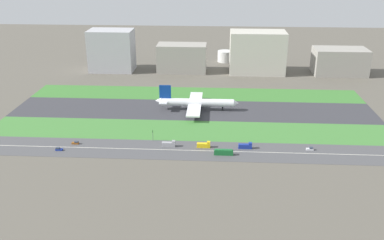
# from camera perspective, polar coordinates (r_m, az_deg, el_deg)

# --- Properties ---
(ground_plane) EXTENTS (800.00, 800.00, 0.00)m
(ground_plane) POSITION_cam_1_polar(r_m,az_deg,el_deg) (335.94, 0.15, 1.34)
(ground_plane) COLOR #5B564C
(runway) EXTENTS (280.00, 46.00, 0.10)m
(runway) POSITION_cam_1_polar(r_m,az_deg,el_deg) (335.92, 0.15, 1.34)
(runway) COLOR #38383D
(runway) RESTS_ON ground_plane
(grass_median_north) EXTENTS (280.00, 36.00, 0.10)m
(grass_median_north) POSITION_cam_1_polar(r_m,az_deg,el_deg) (374.60, 0.51, 3.51)
(grass_median_north) COLOR #3D7A33
(grass_median_north) RESTS_ON ground_plane
(grass_median_south) EXTENTS (280.00, 36.00, 0.10)m
(grass_median_south) POSITION_cam_1_polar(r_m,az_deg,el_deg) (297.85, -0.31, -1.38)
(grass_median_south) COLOR #427F38
(grass_median_south) RESTS_ON ground_plane
(highway) EXTENTS (280.00, 28.00, 0.10)m
(highway) POSITION_cam_1_polar(r_m,az_deg,el_deg) (268.74, -0.76, -4.03)
(highway) COLOR #4C4C4F
(highway) RESTS_ON ground_plane
(highway_centerline) EXTENTS (266.00, 0.50, 0.01)m
(highway_centerline) POSITION_cam_1_polar(r_m,az_deg,el_deg) (268.72, -0.76, -4.02)
(highway_centerline) COLOR silver
(highway_centerline) RESTS_ON highway
(airliner) EXTENTS (65.00, 56.00, 19.70)m
(airliner) POSITION_cam_1_polar(r_m,az_deg,el_deg) (333.75, 0.44, 2.33)
(airliner) COLOR white
(airliner) RESTS_ON runway
(car_1) EXTENTS (4.40, 1.80, 2.00)m
(car_1) POSITION_cam_1_polar(r_m,az_deg,el_deg) (278.57, 15.38, -3.70)
(car_1) COLOR silver
(car_1) RESTS_ON highway
(truck_0) EXTENTS (8.40, 2.50, 4.00)m
(truck_0) POSITION_cam_1_polar(r_m,az_deg,el_deg) (273.56, -3.07, -3.21)
(truck_0) COLOR #99999E
(truck_0) RESTS_ON highway
(car_2) EXTENTS (4.40, 1.80, 2.00)m
(car_2) POSITION_cam_1_polar(r_m,az_deg,el_deg) (280.73, -17.23, -3.71)
(car_2) COLOR navy
(car_2) RESTS_ON highway
(car_0) EXTENTS (4.40, 1.80, 2.00)m
(car_0) POSITION_cam_1_polar(r_m,az_deg,el_deg) (286.78, -15.17, -2.93)
(car_0) COLOR brown
(car_0) RESTS_ON highway
(truck_1) EXTENTS (8.40, 2.50, 4.00)m
(truck_1) POSITION_cam_1_polar(r_m,az_deg,el_deg) (272.06, 1.59, -3.33)
(truck_1) COLOR yellow
(truck_1) RESTS_ON highway
(bus_0) EXTENTS (11.60, 2.50, 3.50)m
(bus_0) POSITION_cam_1_polar(r_m,az_deg,el_deg) (262.90, 4.20, -4.27)
(bus_0) COLOR #19662D
(bus_0) RESTS_ON highway
(truck_2) EXTENTS (8.40, 2.50, 4.00)m
(truck_2) POSITION_cam_1_polar(r_m,az_deg,el_deg) (272.60, 7.11, -3.44)
(truck_2) COLOR navy
(truck_2) RESTS_ON highway
(traffic_light) EXTENTS (0.36, 0.50, 7.20)m
(traffic_light) POSITION_cam_1_polar(r_m,az_deg,el_deg) (281.17, -5.21, -1.97)
(traffic_light) COLOR #4C4C51
(traffic_light) RESTS_ON highway
(terminal_building) EXTENTS (44.17, 28.83, 41.81)m
(terminal_building) POSITION_cam_1_polar(r_m,az_deg,el_deg) (452.29, -10.59, 9.04)
(terminal_building) COLOR #B2B2B7
(terminal_building) RESTS_ON ground_plane
(hangar_building) EXTENTS (49.38, 26.01, 28.10)m
(hangar_building) POSITION_cam_1_polar(r_m,az_deg,el_deg) (442.18, -1.35, 8.21)
(hangar_building) COLOR #9E998E
(hangar_building) RESTS_ON ground_plane
(office_tower) EXTENTS (54.73, 31.14, 41.80)m
(office_tower) POSITION_cam_1_polar(r_m,az_deg,el_deg) (440.93, 8.64, 8.85)
(office_tower) COLOR beige
(office_tower) RESTS_ON ground_plane
(cargo_warehouse) EXTENTS (51.66, 30.33, 25.73)m
(cargo_warehouse) POSITION_cam_1_polar(r_m,az_deg,el_deg) (457.47, 18.97, 7.35)
(cargo_warehouse) COLOR #9E998E
(cargo_warehouse) RESTS_ON ground_plane
(fuel_tank_west) EXTENTS (16.92, 16.92, 12.02)m
(fuel_tank_west) POSITION_cam_1_polar(r_m,az_deg,el_deg) (486.40, 4.42, 8.41)
(fuel_tank_west) COLOR silver
(fuel_tank_west) RESTS_ON ground_plane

